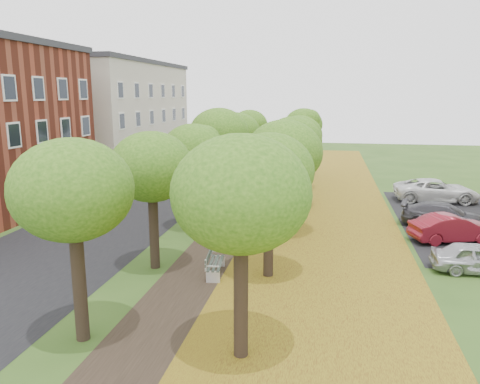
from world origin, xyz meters
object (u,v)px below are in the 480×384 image
at_px(car_grey, 444,215).
at_px(car_white, 436,190).
at_px(bench, 214,263).
at_px(car_red, 452,228).
at_px(car_silver, 479,258).

bearing_deg(car_grey, car_white, 4.37).
height_order(bench, car_white, car_white).
bearing_deg(car_red, bench, 102.96).
distance_m(car_red, car_grey, 2.67).
height_order(car_silver, car_red, car_red).
bearing_deg(bench, car_red, -65.37).
xyz_separation_m(car_silver, car_grey, (0.22, 6.90, 0.04)).
distance_m(car_red, car_white, 9.33).
height_order(bench, car_grey, car_grey).
xyz_separation_m(car_red, car_grey, (0.22, 2.66, -0.01)).
height_order(bench, car_red, car_red).
distance_m(car_silver, car_red, 4.24).
bearing_deg(car_silver, car_grey, -1.46).
bearing_deg(car_white, bench, 141.07).
xyz_separation_m(car_grey, car_white, (0.93, 6.59, 0.10)).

